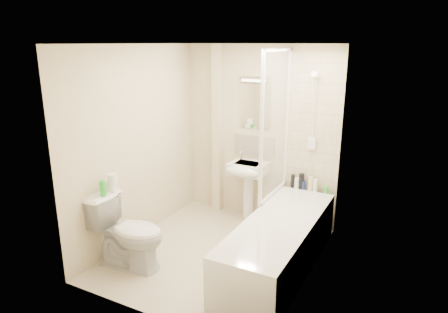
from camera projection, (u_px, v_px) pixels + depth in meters
The scene contains 26 objects.
floor at pixel (216, 254), 4.73m from camera, with size 2.50×2.50×0.00m, color beige.
wall_back at pixel (259, 134), 5.47m from camera, with size 2.20×0.02×2.40m, color beige.
wall_left at pixel (137, 145), 4.89m from camera, with size 0.02×2.50×2.40m, color beige.
wall_right at pixel (313, 171), 3.91m from camera, with size 0.02×2.50×2.40m, color beige.
ceiling at pixel (215, 44), 4.07m from camera, with size 2.20×2.50×0.02m, color white.
tile_back at pixel (314, 123), 5.06m from camera, with size 0.70×0.01×1.75m, color beige.
tile_right at pixel (316, 147), 3.93m from camera, with size 0.01×2.10×1.75m, color beige.
pipe_boxing at pixel (217, 131), 5.69m from camera, with size 0.12×0.12×2.40m, color beige.
splashback at pixel (254, 146), 5.54m from camera, with size 0.60×0.01×0.30m, color beige.
mirror at pixel (255, 106), 5.38m from camera, with size 0.46×0.01×0.60m, color white.
strip_light at pixel (255, 79), 5.26m from camera, with size 0.42×0.07×0.07m, color silver.
bathtub at pixel (279, 243), 4.39m from camera, with size 0.70×2.10×0.55m.
shower_screen at pixel (276, 125), 4.83m from camera, with size 0.04×0.92×1.80m.
shower_fixture at pixel (313, 114), 4.99m from camera, with size 0.10×0.16×0.99m.
pedestal_sink at pixel (247, 175), 5.44m from camera, with size 0.49×0.46×0.95m.
bottle_black_a at pixel (293, 181), 5.31m from camera, with size 0.05×0.05×0.18m, color black.
bottle_white_a at pixel (297, 183), 5.29m from camera, with size 0.06×0.06×0.14m, color white.
bottle_black_b at pixel (301, 181), 5.25m from camera, with size 0.07×0.07×0.21m, color black.
bottle_blue at pixel (303, 185), 5.25m from camera, with size 0.06×0.06×0.11m, color navy.
bottle_cream at pixel (310, 184), 5.20m from camera, with size 0.07×0.07×0.18m, color beige.
bottle_white_b at pixel (315, 185), 5.17m from camera, with size 0.06×0.06×0.16m, color white.
bottle_green at pixel (326, 190), 5.12m from camera, with size 0.06×0.06×0.08m, color green.
toilet at pixel (129, 232), 4.37m from camera, with size 0.85×0.54×0.83m, color white.
toilet_roll_lower at pixel (111, 186), 4.42m from camera, with size 0.11×0.11×0.11m, color white.
toilet_roll_upper at pixel (112, 178), 4.37m from camera, with size 0.11×0.11×0.10m, color white.
green_bottle at pixel (103, 188), 4.27m from camera, with size 0.06×0.06×0.17m, color green.
Camera 1 is at (2.05, -3.70, 2.41)m, focal length 32.00 mm.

